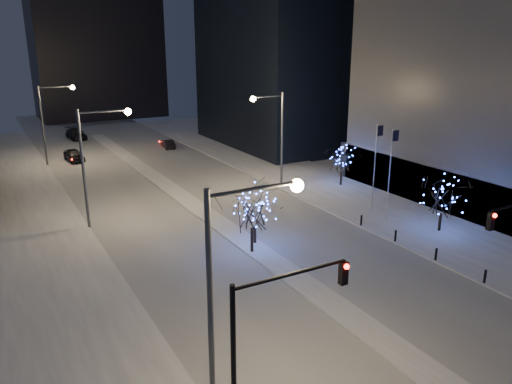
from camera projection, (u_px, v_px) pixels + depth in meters
ground at (418, 367)px, 24.25m from camera, size 160.00×160.00×0.00m
road at (170, 188)px, 53.42m from camera, size 20.00×130.00×0.02m
median at (187, 200)px, 49.23m from camera, size 2.00×80.00×0.15m
east_sidewalk at (372, 204)px, 47.93m from camera, size 10.00×90.00×0.15m
west_sidewalk at (51, 270)px, 34.34m from camera, size 8.00×90.00×0.15m
horizon_block at (93, 9)px, 97.59m from camera, size 24.00×14.00×42.00m
street_lamp_w_near at (234, 269)px, 19.83m from camera, size 4.40×0.56×10.00m
street_lamp_w_mid at (95, 152)px, 40.66m from camera, size 4.40×0.56×10.00m
street_lamp_w_far at (50, 114)px, 61.49m from camera, size 4.40×0.56×10.00m
street_lamp_east at (275, 127)px, 52.09m from camera, size 3.90×0.56×10.00m
traffic_signal_west at (270, 328)px, 18.90m from camera, size 5.26×0.43×7.00m
flagpoles at (383, 165)px, 43.49m from camera, size 1.35×2.60×8.00m
bollards at (415, 245)px, 37.19m from camera, size 0.16×12.16×0.90m
car_near at (74, 155)px, 65.12m from camera, size 2.34×4.76×1.56m
car_mid at (168, 144)px, 72.95m from camera, size 1.67×3.93×1.26m
car_far at (76, 134)px, 79.51m from camera, size 2.77×5.84×1.65m
holiday_tree_median_near at (252, 209)px, 36.16m from camera, size 5.19×5.19×5.15m
holiday_tree_median_far at (255, 212)px, 37.99m from camera, size 3.71×3.71×3.98m
holiday_tree_plaza_near at (443, 197)px, 40.34m from camera, size 4.39×4.39×4.66m
holiday_tree_plaza_far at (342, 160)px, 53.33m from camera, size 4.32×4.32×4.32m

